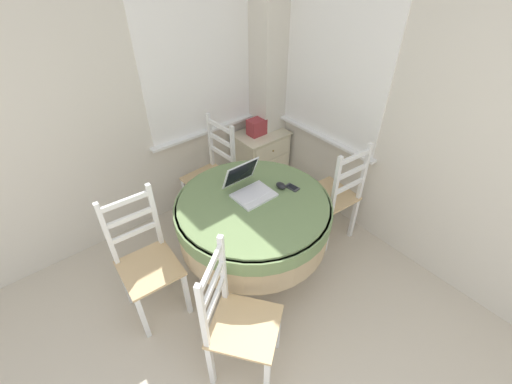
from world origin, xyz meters
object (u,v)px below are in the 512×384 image
at_px(laptop, 249,187).
at_px(dining_chair_left_flank, 147,262).
at_px(dining_chair_near_back_window, 212,176).
at_px(dining_chair_camera_near, 237,323).
at_px(storage_box, 257,127).
at_px(corner_cabinet, 261,159).
at_px(cell_phone, 292,187).
at_px(computer_mouse, 281,186).
at_px(round_dining_table, 253,217).
at_px(dining_chair_near_right_window, 334,196).

height_order(laptop, dining_chair_left_flank, dining_chair_left_flank).
distance_m(laptop, dining_chair_near_back_window, 0.80).
bearing_deg(laptop, dining_chair_camera_near, -133.20).
bearing_deg(storage_box, dining_chair_near_back_window, -168.81).
distance_m(laptop, corner_cabinet, 1.26).
bearing_deg(cell_phone, dining_chair_camera_near, -151.46).
xyz_separation_m(cell_phone, storage_box, (0.48, 1.01, -0.04)).
xyz_separation_m(dining_chair_camera_near, dining_chair_left_flank, (-0.22, 0.78, 0.00)).
relative_size(laptop, dining_chair_near_back_window, 0.32).
xyz_separation_m(laptop, dining_chair_left_flank, (-0.84, 0.12, -0.33)).
xyz_separation_m(dining_chair_camera_near, storage_box, (1.40, 1.51, 0.25)).
bearing_deg(laptop, computer_mouse, -26.16).
distance_m(round_dining_table, dining_chair_near_back_window, 0.84).
bearing_deg(computer_mouse, dining_chair_left_flank, 167.91).
bearing_deg(dining_chair_camera_near, cell_phone, 28.54).
distance_m(dining_chair_left_flank, corner_cabinet, 1.81).
bearing_deg(round_dining_table, dining_chair_near_right_window, -9.28).
relative_size(cell_phone, corner_cabinet, 0.18).
distance_m(cell_phone, dining_chair_near_right_window, 0.56).
distance_m(computer_mouse, cell_phone, 0.09).
distance_m(round_dining_table, laptop, 0.23).
relative_size(computer_mouse, dining_chair_near_right_window, 0.09).
bearing_deg(storage_box, dining_chair_near_right_window, -89.96).
bearing_deg(storage_box, corner_cabinet, -20.29).
relative_size(dining_chair_near_back_window, storage_box, 5.68).
distance_m(laptop, dining_chair_camera_near, 0.97).
relative_size(cell_phone, dining_chair_near_back_window, 0.11).
bearing_deg(laptop, corner_cabinet, 45.41).
xyz_separation_m(dining_chair_near_back_window, dining_chair_left_flank, (-0.96, -0.60, 0.00)).
xyz_separation_m(round_dining_table, dining_chair_left_flank, (-0.80, 0.22, -0.13)).
bearing_deg(cell_phone, dining_chair_near_back_window, 101.49).
bearing_deg(corner_cabinet, dining_chair_near_back_window, -170.91).
xyz_separation_m(dining_chair_near_back_window, dining_chair_camera_near, (-0.74, -1.38, 0.00)).
relative_size(computer_mouse, storage_box, 0.51).
height_order(dining_chair_near_right_window, storage_box, dining_chair_near_right_window).
height_order(dining_chair_camera_near, storage_box, dining_chair_camera_near).
height_order(laptop, dining_chair_near_right_window, dining_chair_near_right_window).
bearing_deg(dining_chair_near_right_window, dining_chair_near_back_window, 124.61).
distance_m(computer_mouse, dining_chair_camera_near, 1.06).
xyz_separation_m(round_dining_table, dining_chair_near_right_window, (0.81, -0.13, -0.13)).
relative_size(laptop, cell_phone, 2.85).
bearing_deg(computer_mouse, laptop, 153.84).
xyz_separation_m(round_dining_table, laptop, (0.04, 0.10, 0.20)).
bearing_deg(laptop, dining_chair_near_right_window, -16.84).
distance_m(dining_chair_near_back_window, dining_chair_camera_near, 1.57).
bearing_deg(cell_phone, round_dining_table, 169.00).
relative_size(laptop, dining_chair_left_flank, 0.32).
height_order(round_dining_table, laptop, laptop).
relative_size(dining_chair_near_back_window, dining_chair_camera_near, 1.00).
xyz_separation_m(round_dining_table, cell_phone, (0.34, -0.07, 0.16)).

